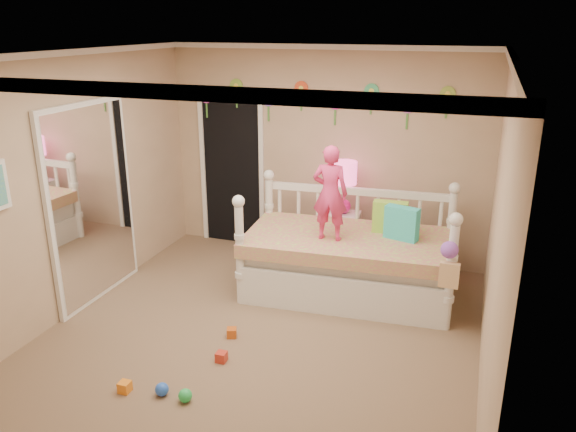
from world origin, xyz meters
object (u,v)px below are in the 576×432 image
at_px(child, 330,193).
at_px(table_lamp, 344,179).
at_px(nightstand, 342,239).
at_px(daybed, 349,241).

height_order(child, table_lamp, child).
bearing_deg(table_lamp, nightstand, -75.96).
xyz_separation_m(nightstand, table_lamp, (-0.00, 0.00, 0.75)).
relative_size(daybed, child, 2.23).
bearing_deg(daybed, table_lamp, 104.41).
distance_m(daybed, table_lamp, 0.90).
xyz_separation_m(daybed, nightstand, (-0.24, 0.72, -0.27)).
relative_size(daybed, nightstand, 3.34).
height_order(daybed, table_lamp, table_lamp).
relative_size(daybed, table_lamp, 3.53).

